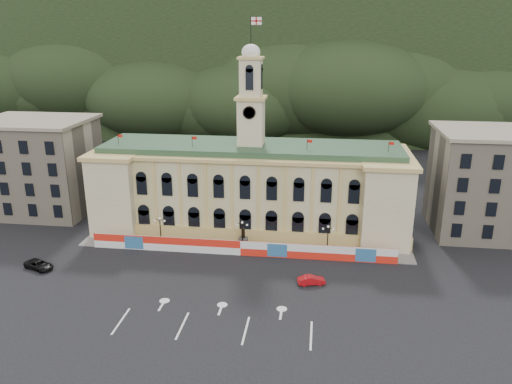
# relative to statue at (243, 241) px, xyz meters

# --- Properties ---
(ground) EXTENTS (260.00, 260.00, 0.00)m
(ground) POSITION_rel_statue_xyz_m (0.00, -18.00, -1.19)
(ground) COLOR black
(ground) RESTS_ON ground
(lane_markings) EXTENTS (26.00, 10.00, 0.02)m
(lane_markings) POSITION_rel_statue_xyz_m (0.00, -23.00, -1.18)
(lane_markings) COLOR white
(lane_markings) RESTS_ON ground
(hill_ridge) EXTENTS (230.00, 80.00, 64.00)m
(hill_ridge) POSITION_rel_statue_xyz_m (0.03, 103.99, 18.30)
(hill_ridge) COLOR black
(hill_ridge) RESTS_ON ground
(city_hall) EXTENTS (56.20, 17.60, 37.10)m
(city_hall) POSITION_rel_statue_xyz_m (0.00, 9.63, 6.66)
(city_hall) COLOR beige
(city_hall) RESTS_ON ground
(side_building_left) EXTENTS (21.00, 17.00, 18.60)m
(side_building_left) POSITION_rel_statue_xyz_m (-43.00, 12.93, 8.14)
(side_building_left) COLOR tan
(side_building_left) RESTS_ON ground
(side_building_right) EXTENTS (21.00, 17.00, 18.60)m
(side_building_right) POSITION_rel_statue_xyz_m (43.00, 12.93, 8.14)
(side_building_right) COLOR tan
(side_building_right) RESTS_ON ground
(hoarding_fence) EXTENTS (50.00, 0.44, 2.50)m
(hoarding_fence) POSITION_rel_statue_xyz_m (0.06, -2.93, 0.06)
(hoarding_fence) COLOR red
(hoarding_fence) RESTS_ON ground
(pavement) EXTENTS (56.00, 5.50, 0.16)m
(pavement) POSITION_rel_statue_xyz_m (0.00, -0.25, -1.11)
(pavement) COLOR slate
(pavement) RESTS_ON ground
(statue) EXTENTS (1.40, 1.40, 3.72)m
(statue) POSITION_rel_statue_xyz_m (0.00, 0.00, 0.00)
(statue) COLOR #595651
(statue) RESTS_ON ground
(lamp_left) EXTENTS (1.96, 0.44, 5.15)m
(lamp_left) POSITION_rel_statue_xyz_m (-14.00, -1.00, 1.89)
(lamp_left) COLOR black
(lamp_left) RESTS_ON ground
(lamp_center) EXTENTS (1.96, 0.44, 5.15)m
(lamp_center) POSITION_rel_statue_xyz_m (0.00, -1.00, 1.89)
(lamp_center) COLOR black
(lamp_center) RESTS_ON ground
(lamp_right) EXTENTS (1.96, 0.44, 5.15)m
(lamp_right) POSITION_rel_statue_xyz_m (14.00, -1.00, 1.89)
(lamp_right) COLOR black
(lamp_right) RESTS_ON ground
(red_sedan) EXTENTS (3.30, 4.66, 1.32)m
(red_sedan) POSITION_rel_statue_xyz_m (11.71, -11.28, -0.53)
(red_sedan) COLOR #AF0C11
(red_sedan) RESTS_ON ground
(black_suv) EXTENTS (5.57, 6.41, 1.35)m
(black_suv) POSITION_rel_statue_xyz_m (-30.00, -11.79, -0.51)
(black_suv) COLOR black
(black_suv) RESTS_ON ground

